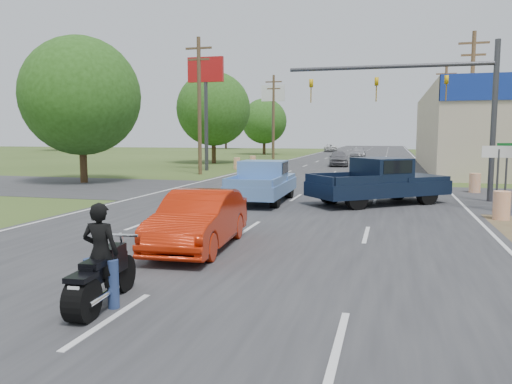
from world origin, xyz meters
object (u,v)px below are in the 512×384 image
(rider, at_px, (101,259))
(blue_pickup, at_px, (263,181))
(red_convertible, at_px, (199,220))
(distant_car_white, at_px, (331,148))
(motorcycle, at_px, (100,280))
(distant_car_grey, at_px, (339,158))
(distant_car_silver, at_px, (358,153))
(navy_pickup, at_px, (381,181))

(rider, xyz_separation_m, blue_pickup, (-0.70, 13.87, 0.06))
(red_convertible, xyz_separation_m, blue_pickup, (-0.64, 9.27, 0.17))
(red_convertible, height_order, distant_car_white, red_convertible)
(motorcycle, bearing_deg, blue_pickup, 88.00)
(red_convertible, bearing_deg, rider, -93.18)
(distant_car_grey, bearing_deg, blue_pickup, -97.80)
(red_convertible, height_order, distant_car_silver, red_convertible)
(motorcycle, bearing_deg, distant_car_grey, 85.19)
(blue_pickup, height_order, distant_car_silver, blue_pickup)
(motorcycle, xyz_separation_m, distant_car_silver, (0.62, 57.07, 0.15))
(blue_pickup, distance_m, distant_car_silver, 43.16)
(red_convertible, xyz_separation_m, rider, (0.06, -4.60, 0.12))
(rider, xyz_separation_m, distant_car_grey, (-0.07, 39.94, -0.13))
(distant_car_silver, distance_m, distant_car_white, 23.23)
(distant_car_grey, bearing_deg, red_convertible, -96.38)
(distant_car_silver, height_order, distant_car_white, distant_car_white)
(blue_pickup, height_order, navy_pickup, navy_pickup)
(red_convertible, bearing_deg, motorcycle, -93.12)
(navy_pickup, relative_size, distant_car_silver, 1.34)
(motorcycle, relative_size, blue_pickup, 0.41)
(rider, xyz_separation_m, distant_car_white, (-5.45, 79.43, -0.20))
(red_convertible, distance_m, distant_car_silver, 52.41)
(rider, distance_m, distant_car_grey, 39.94)
(blue_pickup, bearing_deg, navy_pickup, 4.88)
(distant_car_grey, height_order, distant_car_silver, distant_car_grey)
(navy_pickup, distance_m, distant_car_grey, 25.89)
(blue_pickup, xyz_separation_m, distant_car_grey, (0.64, 26.07, -0.18))
(navy_pickup, xyz_separation_m, distant_car_white, (-9.77, 65.00, -0.33))
(rider, xyz_separation_m, distant_car_silver, (0.63, 57.01, -0.20))
(navy_pickup, bearing_deg, distant_car_grey, 150.79)
(navy_pickup, bearing_deg, motorcycle, -55.53)
(distant_car_grey, relative_size, distant_car_silver, 0.95)
(distant_car_silver, bearing_deg, red_convertible, -91.18)
(motorcycle, height_order, rider, rider)
(motorcycle, bearing_deg, distant_car_silver, 84.46)
(navy_pickup, xyz_separation_m, distant_car_silver, (-3.69, 42.58, -0.34))
(red_convertible, distance_m, motorcycle, 4.67)
(rider, distance_m, distant_car_silver, 57.01)
(navy_pickup, relative_size, distant_car_white, 1.27)
(blue_pickup, distance_m, distant_car_grey, 26.08)
(rider, bearing_deg, motorcycle, 90.00)
(rider, bearing_deg, navy_pickup, -111.58)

